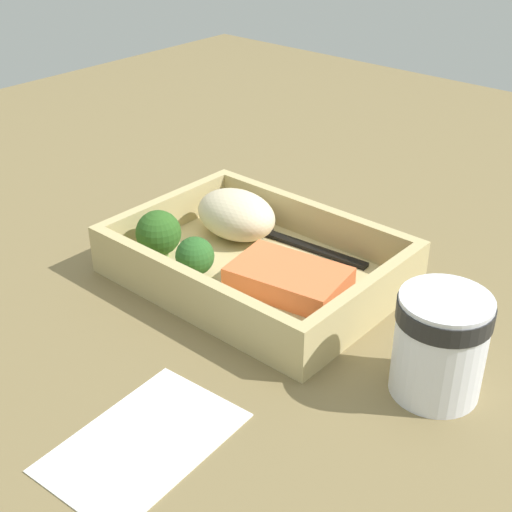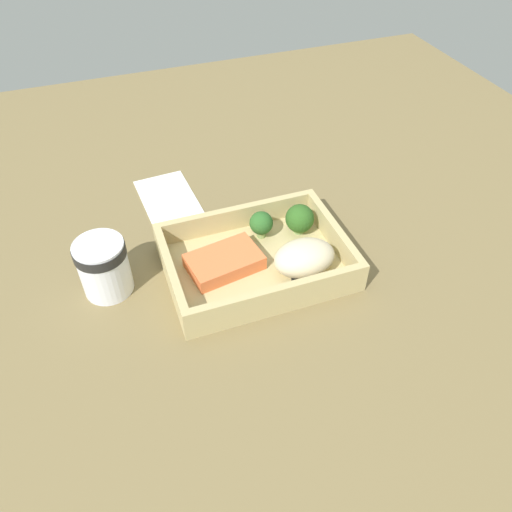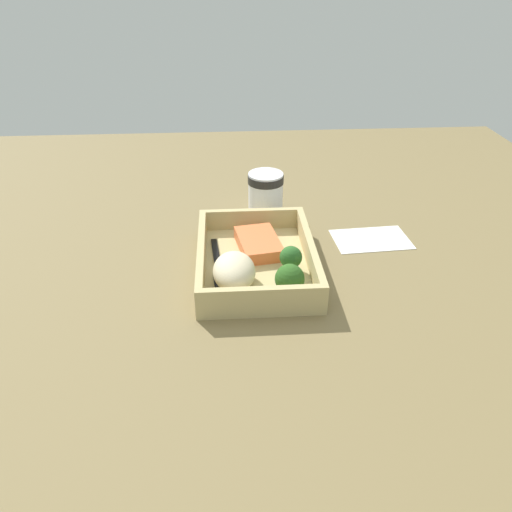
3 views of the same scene
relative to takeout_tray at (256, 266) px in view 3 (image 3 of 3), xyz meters
The scene contains 10 objects.
ground_plane 1.60cm from the takeout_tray, ahead, with size 160.00×160.00×2.00cm, color olive.
takeout_tray is the anchor object (origin of this frame).
tray_rim 2.59cm from the takeout_tray, ahead, with size 27.82×20.15×3.98cm.
salmon_fillet 5.26cm from the takeout_tray, behind, with size 11.05×7.04×2.31cm, color orange.
mashed_potatoes 8.16cm from the takeout_tray, 32.01° to the right, with size 9.57×6.92×5.24cm, color beige.
broccoli_floret_1 10.96cm from the takeout_tray, 26.74° to the left, with size 4.76×4.76×5.16cm.
broccoli_floret_2 7.23cm from the takeout_tray, 62.59° to the left, with size 3.85×3.85×4.76cm.
fork 6.76cm from the takeout_tray, 86.11° to the right, with size 15.88×3.00×0.44cm.
paper_cup 23.07cm from the takeout_tray, behind, with size 7.50×7.50×8.93cm.
receipt_slip 24.89cm from the takeout_tray, 111.42° to the left, with size 9.47×14.60×0.24cm, color white.
Camera 3 is at (74.08, -4.95, 47.86)cm, focal length 35.00 mm.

